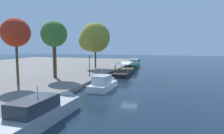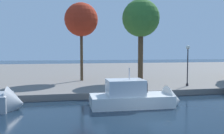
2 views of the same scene
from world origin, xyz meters
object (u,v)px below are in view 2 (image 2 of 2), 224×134
motor_yacht_2 (139,99)px  tree_2 (82,20)px  lamp_post (188,60)px  tree_4 (141,18)px

motor_yacht_2 → tree_2: tree_2 is taller
tree_2 → lamp_post: bearing=-32.9°
tree_2 → tree_4: bearing=-12.4°
lamp_post → tree_4: bearing=123.3°
lamp_post → motor_yacht_2: bearing=-143.0°
tree_4 → lamp_post: bearing=-56.7°
motor_yacht_2 → lamp_post: lamp_post is taller
motor_yacht_2 → lamp_post: 10.00m
lamp_post → tree_4: size_ratio=0.43×
motor_yacht_2 → tree_2: 15.73m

